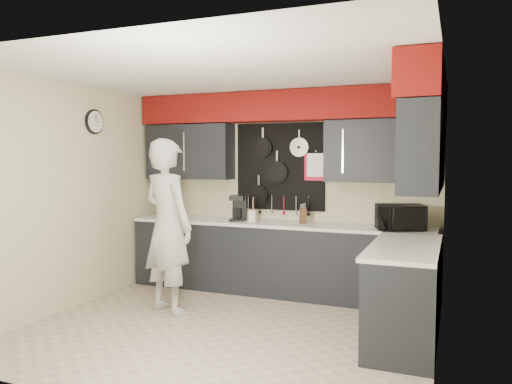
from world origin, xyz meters
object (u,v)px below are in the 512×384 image
at_px(microwave, 400,217).
at_px(knife_block, 303,216).
at_px(person, 168,226).
at_px(utensil_crock, 252,216).
at_px(coffee_maker, 238,208).

relative_size(microwave, knife_block, 2.68).
bearing_deg(microwave, knife_block, 155.65).
relative_size(microwave, person, 0.27).
bearing_deg(microwave, utensil_crock, 158.77).
xyz_separation_m(microwave, utensil_crock, (-1.86, 0.07, -0.07)).
xyz_separation_m(microwave, coffee_maker, (-2.06, 0.06, 0.03)).
xyz_separation_m(knife_block, person, (-1.22, -1.19, -0.04)).
relative_size(microwave, coffee_maker, 1.57).
bearing_deg(coffee_maker, person, -123.47).
bearing_deg(person, coffee_maker, -86.50).
bearing_deg(microwave, coffee_maker, 159.27).
xyz_separation_m(utensil_crock, person, (-0.55, -1.15, -0.01)).
bearing_deg(utensil_crock, microwave, -2.18).
relative_size(knife_block, utensil_crock, 1.33).
height_order(coffee_maker, person, person).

